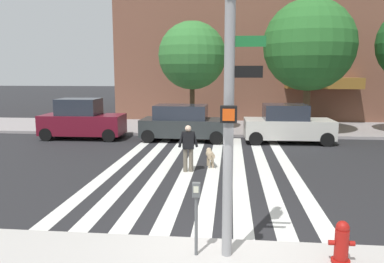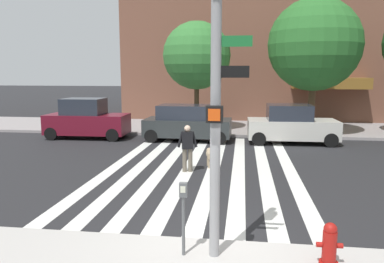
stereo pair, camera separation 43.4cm
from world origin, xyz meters
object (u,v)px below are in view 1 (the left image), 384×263
object	(u,v)px
parked_car_behind_first	(183,123)
dog_on_leash	(210,155)
fire_hydrant	(342,243)
street_tree_middle	(309,45)
traffic_light_pole	(230,67)
parking_meter_curbside	(196,209)
parked_car_third_in_line	(287,125)
street_tree_nearest	(192,56)
parked_car_near_curb	(82,120)
pedestrian_dog_walker	(188,146)

from	to	relation	value
parked_car_behind_first	dog_on_leash	size ratio (longest dim) A/B	4.52
fire_hydrant	street_tree_middle	xyz separation A→B (m)	(2.16, 14.66, 4.35)
traffic_light_pole	fire_hydrant	distance (m)	3.59
parking_meter_curbside	parked_car_behind_first	distance (m)	12.50
parked_car_behind_first	parked_car_third_in_line	xyz separation A→B (m)	(5.17, -0.00, -0.00)
parked_car_behind_first	street_tree_nearest	world-z (taller)	street_tree_nearest
fire_hydrant	parked_car_third_in_line	world-z (taller)	parked_car_third_in_line
parked_car_behind_first	dog_on_leash	distance (m)	5.52
street_tree_nearest	street_tree_middle	bearing A→B (deg)	-4.26
parking_meter_curbside	parked_car_behind_first	world-z (taller)	parked_car_behind_first
parked_car_near_curb	street_tree_middle	size ratio (longest dim) A/B	0.59
parked_car_third_in_line	dog_on_leash	world-z (taller)	parked_car_third_in_line
parked_car_third_in_line	pedestrian_dog_walker	size ratio (longest dim) A/B	2.63
street_tree_nearest	street_tree_middle	distance (m)	6.35
pedestrian_dog_walker	parked_car_behind_first	bearing A→B (deg)	98.68
parked_car_behind_first	parked_car_third_in_line	bearing A→B (deg)	-0.03
parking_meter_curbside	parked_car_near_curb	distance (m)	14.27
parked_car_behind_first	pedestrian_dog_walker	xyz separation A→B (m)	(0.92, -6.05, 0.03)
parked_car_near_curb	pedestrian_dog_walker	size ratio (longest dim) A/B	2.59
traffic_light_pole	parked_car_behind_first	world-z (taller)	traffic_light_pole
street_tree_middle	parked_car_third_in_line	bearing A→B (deg)	-120.08
traffic_light_pole	pedestrian_dog_walker	xyz separation A→B (m)	(-1.42, 6.31, -2.59)
street_tree_nearest	pedestrian_dog_walker	xyz separation A→B (m)	(0.76, -8.78, -3.44)
parked_car_behind_first	dog_on_leash	world-z (taller)	parked_car_behind_first
parked_car_near_curb	street_tree_middle	bearing A→B (deg)	10.83
pedestrian_dog_walker	traffic_light_pole	bearing A→B (deg)	-77.31
dog_on_leash	parking_meter_curbside	bearing A→B (deg)	-88.87
parked_car_near_curb	parked_car_behind_first	world-z (taller)	parked_car_near_curb
traffic_light_pole	street_tree_nearest	distance (m)	15.27
parked_car_near_curb	parked_car_third_in_line	world-z (taller)	parked_car_near_curb
fire_hydrant	dog_on_leash	size ratio (longest dim) A/B	0.79
traffic_light_pole	parked_car_behind_first	size ratio (longest dim) A/B	1.33
traffic_light_pole	fire_hydrant	size ratio (longest dim) A/B	7.59
street_tree_nearest	parking_meter_curbside	bearing A→B (deg)	-83.88
parking_meter_curbside	pedestrian_dog_walker	xyz separation A→B (m)	(-0.86, 6.32, -0.10)
parking_meter_curbside	street_tree_middle	bearing A→B (deg)	72.22
parking_meter_curbside	street_tree_nearest	xyz separation A→B (m)	(-1.62, 15.10, 3.34)
parked_car_behind_first	street_tree_nearest	bearing A→B (deg)	86.53
traffic_light_pole	parked_car_near_curb	world-z (taller)	traffic_light_pole
parking_meter_curbside	dog_on_leash	world-z (taller)	parking_meter_curbside
fire_hydrant	parking_meter_curbside	distance (m)	2.59
parked_car_behind_first	street_tree_middle	bearing A→B (deg)	19.21
parking_meter_curbside	traffic_light_pole	bearing A→B (deg)	1.14
street_tree_nearest	traffic_light_pole	bearing A→B (deg)	-81.78
traffic_light_pole	parking_meter_curbside	distance (m)	2.55
parked_car_near_curb	parked_car_third_in_line	bearing A→B (deg)	-0.00
traffic_light_pole	parking_meter_curbside	bearing A→B (deg)	-178.86
street_tree_middle	dog_on_leash	distance (m)	9.96
parked_car_third_in_line	parked_car_near_curb	bearing A→B (deg)	180.00
parked_car_behind_first	street_tree_nearest	size ratio (longest dim) A/B	0.71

